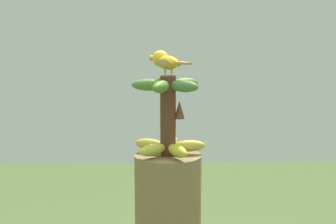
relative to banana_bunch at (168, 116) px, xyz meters
The scene contains 2 objects.
banana_bunch is the anchor object (origin of this frame).
perched_bird 0.19m from the banana_bunch, 98.26° to the left, with size 0.14×0.19×0.08m.
Camera 1 is at (-0.06, -1.72, 1.50)m, focal length 55.20 mm.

